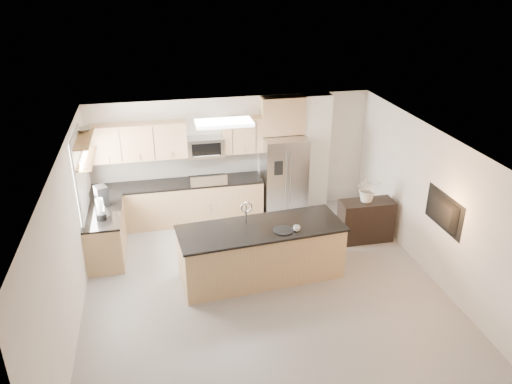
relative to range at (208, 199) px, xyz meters
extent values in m
plane|color=gray|center=(0.60, -2.92, -0.47)|extent=(6.50, 6.50, 0.00)
cube|color=white|center=(0.60, -2.92, 2.13)|extent=(6.00, 6.50, 0.02)
cube|color=beige|center=(0.60, 0.33, 0.83)|extent=(6.00, 0.02, 2.60)
cube|color=beige|center=(0.60, -6.17, 0.83)|extent=(6.00, 0.02, 2.60)
cube|color=beige|center=(-2.40, -2.92, 0.83)|extent=(0.02, 6.50, 2.60)
cube|color=beige|center=(3.60, -2.92, 0.83)|extent=(0.02, 6.50, 2.60)
cube|color=tan|center=(-0.63, 0.00, -0.03)|extent=(3.55, 0.65, 0.88)
cube|color=black|center=(-0.63, 0.00, 0.43)|extent=(3.55, 0.66, 0.04)
cube|color=silver|center=(-0.63, 0.32, 0.71)|extent=(3.55, 0.02, 0.52)
cube|color=tan|center=(-2.07, -1.07, -0.03)|extent=(0.65, 1.50, 0.88)
cube|color=black|center=(-2.07, -1.07, 0.43)|extent=(0.66, 1.50, 0.04)
cube|color=black|center=(0.00, 0.00, -0.02)|extent=(0.76, 0.64, 0.90)
cube|color=black|center=(0.00, 0.00, 0.44)|extent=(0.76, 0.62, 0.03)
cube|color=#A8A8AA|center=(0.00, -0.30, 0.56)|extent=(0.76, 0.04, 0.22)
cube|color=tan|center=(-1.34, 0.16, 1.35)|extent=(1.92, 0.33, 0.75)
cube|color=tan|center=(0.79, 0.16, 1.35)|extent=(0.82, 0.33, 0.75)
cube|color=#A8A8AA|center=(0.00, 0.13, 1.16)|extent=(0.76, 0.40, 0.40)
cube|color=black|center=(0.00, -0.07, 1.16)|extent=(0.60, 0.02, 0.28)
cube|color=#A8A8AA|center=(1.66, -0.05, 0.42)|extent=(0.92, 0.75, 1.78)
cube|color=gray|center=(1.66, -0.43, 0.42)|extent=(0.02, 0.01, 1.69)
cube|color=black|center=(1.44, -0.44, 0.78)|extent=(0.18, 0.03, 0.30)
cube|color=white|center=(2.42, 0.18, 0.83)|extent=(0.60, 0.30, 2.60)
cube|color=white|center=(-2.38, -1.07, 1.18)|extent=(0.03, 1.05, 1.55)
cube|color=silver|center=(-2.37, -1.07, 1.18)|extent=(0.03, 1.15, 1.65)
cube|color=olive|center=(-2.25, -0.97, 1.48)|extent=(0.30, 1.20, 0.04)
cube|color=olive|center=(-2.25, -0.97, 1.85)|extent=(0.30, 1.20, 0.04)
cube|color=white|center=(0.20, -1.32, 2.09)|extent=(1.00, 0.50, 0.06)
cube|color=tan|center=(0.64, -2.38, 0.00)|extent=(2.88, 1.21, 0.95)
cube|color=black|center=(0.64, -2.38, 0.50)|extent=(2.94, 1.27, 0.04)
cube|color=black|center=(0.42, -2.38, 0.48)|extent=(0.59, 0.43, 0.01)
cylinder|color=#A8A8AA|center=(0.42, -2.14, 0.69)|extent=(0.03, 0.03, 0.34)
torus|color=#A8A8AA|center=(0.42, -2.21, 0.84)|extent=(0.21, 0.03, 0.21)
cube|color=black|center=(2.97, -1.55, -0.05)|extent=(1.07, 0.45, 0.85)
imported|color=silver|center=(1.20, -2.63, 0.56)|extent=(0.14, 0.14, 0.09)
cylinder|color=black|center=(0.98, -2.58, 0.53)|extent=(0.38, 0.38, 0.02)
cylinder|color=black|center=(-2.07, -1.38, 0.51)|extent=(0.18, 0.18, 0.12)
cylinder|color=silver|center=(-2.07, -1.38, 0.72)|extent=(0.13, 0.13, 0.29)
cone|color=#A8A8AA|center=(-2.02, -1.20, 0.55)|extent=(0.19, 0.19, 0.21)
cylinder|color=black|center=(-2.02, -1.20, 0.66)|extent=(0.04, 0.04, 0.04)
cube|color=black|center=(-2.09, -0.77, 0.64)|extent=(0.29, 0.31, 0.39)
cylinder|color=#A8A8AA|center=(-2.09, -0.84, 0.55)|extent=(0.13, 0.13, 0.14)
imported|color=#A8A8AA|center=(-2.25, -0.59, 1.91)|extent=(0.38, 0.38, 0.08)
imported|color=silver|center=(2.97, -1.52, 0.77)|extent=(0.79, 0.72, 0.77)
imported|color=black|center=(3.51, -3.12, 0.88)|extent=(0.14, 1.08, 0.62)
camera|label=1|loc=(-1.01, -9.72, 4.63)|focal=35.00mm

